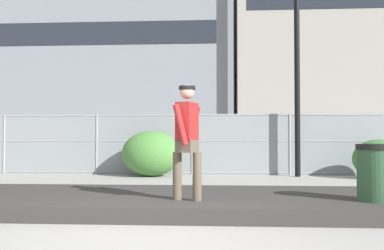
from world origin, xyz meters
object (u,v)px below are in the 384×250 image
object	(u,v)px
skateboard	(187,212)
skater	(187,138)
parked_car_mid	(252,146)
parked_car_near	(70,146)
trash_bin	(377,180)
street_lamp	(297,42)
shrub_center	(378,159)
shrub_left	(151,154)

from	to	relation	value
skateboard	skater	world-z (taller)	skater
skateboard	parked_car_mid	size ratio (longest dim) A/B	0.18
parked_car_near	trash_bin	world-z (taller)	parked_car_near
street_lamp	parked_car_near	size ratio (longest dim) A/B	1.40
shrub_center	trash_bin	world-z (taller)	shrub_center
skater	parked_car_near	xyz separation A→B (m)	(-5.12, 9.76, -0.27)
street_lamp	parked_car_mid	xyz separation A→B (m)	(-1.11, 2.96, -3.08)
shrub_left	parked_car_near	bearing A→B (deg)	137.05
skateboard	street_lamp	xyz separation A→B (m)	(2.71, 6.64, 3.86)
street_lamp	shrub_center	bearing A→B (deg)	-14.35
skater	shrub_center	bearing A→B (deg)	51.80
shrub_center	trash_bin	bearing A→B (deg)	-109.21
parked_car_mid	shrub_left	size ratio (longest dim) A/B	2.64
skateboard	trash_bin	xyz separation A→B (m)	(2.71, 0.11, 0.46)
trash_bin	shrub_center	bearing A→B (deg)	70.79
parked_car_near	parked_car_mid	distance (m)	6.73
skater	shrub_left	size ratio (longest dim) A/B	1.06
trash_bin	skater	bearing A→B (deg)	-177.71
shrub_center	skateboard	bearing A→B (deg)	-128.20
parked_car_mid	shrub_center	distance (m)	4.75
parked_car_mid	shrub_center	xyz separation A→B (m)	(3.20, -3.50, -0.30)
skateboard	shrub_left	xyz separation A→B (m)	(-1.54, 6.43, 0.60)
skater	shrub_center	xyz separation A→B (m)	(4.80, 6.10, -0.57)
skateboard	parked_car_near	world-z (taller)	parked_car_near
street_lamp	trash_bin	bearing A→B (deg)	-89.93
street_lamp	trash_bin	world-z (taller)	street_lamp
skateboard	trash_bin	bearing A→B (deg)	2.29
shrub_left	shrub_center	distance (m)	6.35
street_lamp	shrub_left	world-z (taller)	street_lamp
parked_car_near	shrub_center	world-z (taller)	parked_car_near
skater	parked_car_mid	world-z (taller)	skater
skater	parked_car_near	distance (m)	11.03
shrub_left	shrub_center	world-z (taller)	shrub_left
skater	trash_bin	bearing A→B (deg)	2.29
parked_car_mid	shrub_left	xyz separation A→B (m)	(-3.14, -3.18, -0.18)
skater	street_lamp	bearing A→B (deg)	67.83
shrub_left	trash_bin	size ratio (longest dim) A/B	1.66
skateboard	street_lamp	bearing A→B (deg)	67.83
parked_car_mid	trash_bin	xyz separation A→B (m)	(1.11, -9.49, -0.32)
parked_car_mid	shrub_left	world-z (taller)	parked_car_mid
shrub_left	shrub_center	size ratio (longest dim) A/B	1.22
street_lamp	shrub_center	xyz separation A→B (m)	(2.10, -0.54, -3.38)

